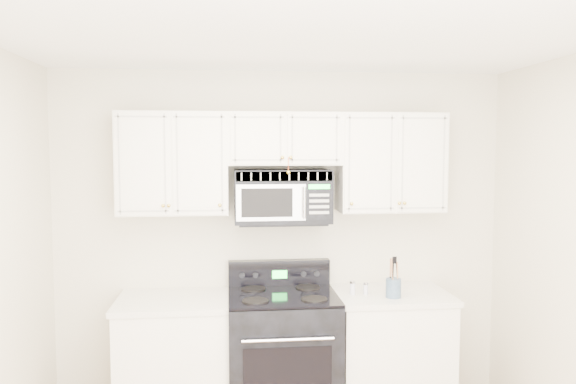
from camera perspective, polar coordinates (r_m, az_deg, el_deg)
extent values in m
cube|color=white|center=(2.72, 3.02, 17.03)|extent=(3.50, 3.50, 0.01)
cube|color=beige|center=(4.45, -0.61, -4.66)|extent=(3.50, 0.01, 2.60)
cube|color=white|center=(4.37, -11.16, -16.64)|extent=(0.82, 0.63, 0.88)
cube|color=silver|center=(4.22, -11.26, -10.81)|extent=(0.86, 0.65, 0.04)
cube|color=white|center=(4.52, 10.36, -15.90)|extent=(0.82, 0.63, 0.88)
cube|color=silver|center=(4.38, 10.45, -10.25)|extent=(0.86, 0.65, 0.04)
cube|color=black|center=(4.34, -0.53, -16.42)|extent=(0.79, 0.68, 0.92)
cube|color=black|center=(4.02, -0.03, -18.31)|extent=(0.61, 0.01, 0.42)
cylinder|color=#BAB9C5|center=(3.90, 0.01, -14.80)|extent=(0.63, 0.02, 0.02)
cube|color=black|center=(4.19, -0.53, -10.48)|extent=(0.79, 0.68, 0.02)
cube|color=black|center=(4.46, -0.91, -8.25)|extent=(0.79, 0.08, 0.21)
cube|color=#24D53D|center=(4.41, -0.85, -8.38)|extent=(0.11, 0.00, 0.06)
cube|color=white|center=(4.22, -11.56, 2.87)|extent=(0.80, 0.33, 0.75)
cube|color=white|center=(4.38, 10.34, 2.95)|extent=(0.80, 0.33, 0.75)
cube|color=white|center=(4.22, -0.41, 5.41)|extent=(0.84, 0.33, 0.39)
sphere|color=gold|center=(4.06, -12.03, -1.38)|extent=(0.03, 0.03, 0.03)
sphere|color=gold|center=(4.04, -6.94, -1.34)|extent=(0.03, 0.03, 0.03)
sphere|color=gold|center=(4.14, 6.49, -1.20)|extent=(0.03, 0.03, 0.03)
sphere|color=gold|center=(4.23, 11.26, -1.13)|extent=(0.03, 0.03, 0.03)
sphere|color=gold|center=(4.03, -0.57, 3.53)|extent=(0.03, 0.03, 0.03)
sphere|color=gold|center=(4.04, 0.28, 3.53)|extent=(0.03, 0.03, 0.03)
cylinder|color=red|center=(4.04, 0.04, 2.80)|extent=(0.01, 0.00, 0.10)
sphere|color=gold|center=(4.04, 0.04, 2.01)|extent=(0.03, 0.03, 0.03)
cube|color=black|center=(4.22, -0.59, -0.39)|extent=(0.72, 0.36, 0.40)
cube|color=#AEABA6|center=(4.04, -0.36, 1.60)|extent=(0.70, 0.01, 0.07)
cube|color=#A7A7A7|center=(4.04, -1.72, -1.09)|extent=(0.50, 0.01, 0.26)
cube|color=black|center=(4.03, -2.14, -1.10)|extent=(0.37, 0.01, 0.21)
cube|color=black|center=(4.08, 3.17, -1.04)|extent=(0.20, 0.01, 0.26)
cube|color=#24D53D|center=(4.06, 3.20, 0.54)|extent=(0.16, 0.00, 0.03)
cylinder|color=#BAB9C5|center=(4.03, 1.67, -1.11)|extent=(0.02, 0.02, 0.23)
cylinder|color=slate|center=(4.22, 10.66, -9.56)|extent=(0.11, 0.11, 0.14)
cylinder|color=#B2764E|center=(4.21, 11.07, -8.60)|extent=(0.01, 0.01, 0.24)
cylinder|color=black|center=(4.22, 10.37, -8.43)|extent=(0.01, 0.01, 0.26)
cylinder|color=#B2764E|center=(4.17, 10.58, -8.47)|extent=(0.01, 0.01, 0.28)
cylinder|color=black|center=(4.21, 11.07, -8.60)|extent=(0.01, 0.01, 0.24)
cylinder|color=#B2764E|center=(4.22, 10.36, -8.43)|extent=(0.01, 0.01, 0.26)
cylinder|color=black|center=(4.17, 10.59, -8.47)|extent=(0.01, 0.01, 0.28)
cylinder|color=#B7B4C6|center=(4.26, 6.57, -9.75)|extent=(0.04, 0.04, 0.08)
cylinder|color=#BAB9C5|center=(4.25, 6.58, -9.09)|extent=(0.04, 0.04, 0.02)
cylinder|color=#B7B4C6|center=(4.28, 7.90, -9.77)|extent=(0.04, 0.04, 0.07)
cylinder|color=#BAB9C5|center=(4.27, 7.91, -9.20)|extent=(0.04, 0.04, 0.01)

